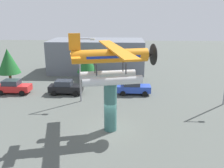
{
  "coord_description": "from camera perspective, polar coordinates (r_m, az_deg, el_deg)",
  "views": [
    {
      "loc": [
        1.07,
        -19.07,
        9.93
      ],
      "look_at": [
        0.0,
        3.0,
        3.31
      ],
      "focal_mm": 38.42,
      "sensor_mm": 36.0,
      "label": 1
    }
  ],
  "objects": [
    {
      "name": "car_far_blue",
      "position": [
        30.29,
        5.08,
        -0.77
      ],
      "size": [
        4.2,
        2.02,
        1.76
      ],
      "color": "#2847B7",
      "rests_on": "ground"
    },
    {
      "name": "ground_plane",
      "position": [
        21.53,
        -0.39,
        -10.79
      ],
      "size": [
        140.0,
        140.0,
        0.0
      ],
      "primitive_type": "plane",
      "color": "#515651"
    },
    {
      "name": "car_mid_black",
      "position": [
        30.77,
        -11.02,
        -0.74
      ],
      "size": [
        4.2,
        2.02,
        1.76
      ],
      "color": "black",
      "rests_on": "ground"
    },
    {
      "name": "display_pedestal",
      "position": [
        20.6,
        -0.4,
        -5.34
      ],
      "size": [
        1.1,
        1.1,
        4.41
      ],
      "primitive_type": "cylinder",
      "color": "#386B66",
      "rests_on": "ground"
    },
    {
      "name": "tree_west",
      "position": [
        36.41,
        -23.47,
        5.02
      ],
      "size": [
        3.12,
        3.12,
        5.18
      ],
      "color": "brown",
      "rests_on": "ground"
    },
    {
      "name": "storefront_building",
      "position": [
        41.95,
        -3.57,
        6.77
      ],
      "size": [
        15.84,
        7.84,
        5.46
      ],
      "primitive_type": "cube",
      "color": "slate",
      "rests_on": "ground"
    },
    {
      "name": "floatplane_monument",
      "position": [
        19.51,
        -0.05,
        5.31
      ],
      "size": [
        7.18,
        10.35,
        4.0
      ],
      "rotation": [
        0.0,
        0.0,
        0.25
      ],
      "color": "silver",
      "rests_on": "display_pedestal"
    },
    {
      "name": "streetlight_primary",
      "position": [
        26.99,
        -7.25,
        4.45
      ],
      "size": [
        1.84,
        0.28,
        7.3
      ],
      "color": "gray",
      "rests_on": "ground"
    },
    {
      "name": "tree_east",
      "position": [
        34.83,
        -6.05,
        5.36
      ],
      "size": [
        2.85,
        2.85,
        4.75
      ],
      "color": "brown",
      "rests_on": "ground"
    },
    {
      "name": "car_near_red",
      "position": [
        32.9,
        -22.44,
        -0.59
      ],
      "size": [
        4.2,
        2.02,
        1.76
      ],
      "color": "red",
      "rests_on": "ground"
    }
  ]
}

